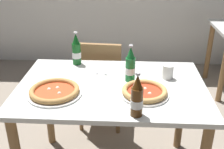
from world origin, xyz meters
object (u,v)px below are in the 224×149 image
at_px(beer_bottle_center, 130,66).
at_px(napkin_with_cutlery, 102,69).
at_px(chair_behind_table, 100,79).
at_px(pizza_marinara_far, 144,92).
at_px(pizza_margherita_near, 55,91).
at_px(beer_bottle_left, 137,98).
at_px(dining_table_main, 112,100).
at_px(beer_bottle_right, 76,51).
at_px(paper_cup, 168,72).

distance_m(beer_bottle_center, napkin_with_cutlery, 0.28).
xyz_separation_m(chair_behind_table, pizza_marinara_far, (0.34, -0.73, 0.29)).
bearing_deg(pizza_margherita_near, chair_behind_table, 75.10).
height_order(beer_bottle_left, napkin_with_cutlery, beer_bottle_left).
bearing_deg(dining_table_main, chair_behind_table, 102.33).
xyz_separation_m(beer_bottle_right, paper_cup, (0.65, -0.21, -0.06)).
distance_m(dining_table_main, beer_bottle_center, 0.26).
xyz_separation_m(chair_behind_table, pizza_margherita_near, (-0.20, -0.75, 0.29)).
distance_m(beer_bottle_left, beer_bottle_right, 0.79).
height_order(pizza_margherita_near, beer_bottle_center, beer_bottle_center).
distance_m(chair_behind_table, beer_bottle_left, 1.05).
xyz_separation_m(pizza_margherita_near, napkin_with_cutlery, (0.25, 0.37, -0.02)).
distance_m(pizza_margherita_near, napkin_with_cutlery, 0.45).
xyz_separation_m(dining_table_main, pizza_marinara_far, (0.20, -0.12, 0.14)).
xyz_separation_m(beer_bottle_left, beer_bottle_right, (-0.43, 0.66, 0.00)).
bearing_deg(beer_bottle_right, napkin_with_cutlery, -25.90).
height_order(chair_behind_table, beer_bottle_center, beer_bottle_center).
distance_m(beer_bottle_left, napkin_with_cutlery, 0.62).
bearing_deg(beer_bottle_center, beer_bottle_left, -85.49).
xyz_separation_m(beer_bottle_center, beer_bottle_right, (-0.39, 0.26, 0.00)).
bearing_deg(beer_bottle_left, pizza_marinara_far, 76.08).
height_order(dining_table_main, pizza_marinara_far, pizza_marinara_far).
xyz_separation_m(pizza_margherita_near, beer_bottle_center, (0.45, 0.21, 0.08)).
xyz_separation_m(napkin_with_cutlery, paper_cup, (0.45, -0.11, 0.04)).
height_order(chair_behind_table, napkin_with_cutlery, chair_behind_table).
bearing_deg(beer_bottle_right, pizza_margherita_near, -96.80).
bearing_deg(beer_bottle_right, beer_bottle_left, -57.20).
height_order(pizza_margherita_near, napkin_with_cutlery, pizza_margherita_near).
xyz_separation_m(pizza_marinara_far, beer_bottle_right, (-0.48, 0.45, 0.08)).
xyz_separation_m(beer_bottle_right, napkin_with_cutlery, (0.20, -0.10, -0.10)).
xyz_separation_m(dining_table_main, chair_behind_table, (-0.13, 0.61, -0.15)).
bearing_deg(beer_bottle_center, pizza_marinara_far, -65.61).
relative_size(beer_bottle_left, paper_cup, 2.60).
bearing_deg(dining_table_main, pizza_margherita_near, -156.95).
bearing_deg(dining_table_main, paper_cup, 17.80).
xyz_separation_m(pizza_marinara_far, paper_cup, (0.17, 0.24, 0.03)).
bearing_deg(napkin_with_cutlery, chair_behind_table, 97.89).
relative_size(pizza_marinara_far, paper_cup, 3.07).
bearing_deg(beer_bottle_center, pizza_margherita_near, -154.83).
bearing_deg(dining_table_main, beer_bottle_left, -65.91).
relative_size(chair_behind_table, beer_bottle_center, 3.44).
xyz_separation_m(dining_table_main, beer_bottle_right, (-0.28, 0.33, 0.22)).
bearing_deg(paper_cup, chair_behind_table, 135.55).
height_order(pizza_marinara_far, beer_bottle_left, beer_bottle_left).
bearing_deg(pizza_margherita_near, beer_bottle_right, 83.20).
height_order(beer_bottle_left, beer_bottle_center, same).
height_order(beer_bottle_center, paper_cup, beer_bottle_center).
relative_size(beer_bottle_center, beer_bottle_right, 1.00).
height_order(chair_behind_table, pizza_marinara_far, chair_behind_table).
distance_m(pizza_margherita_near, beer_bottle_center, 0.50).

